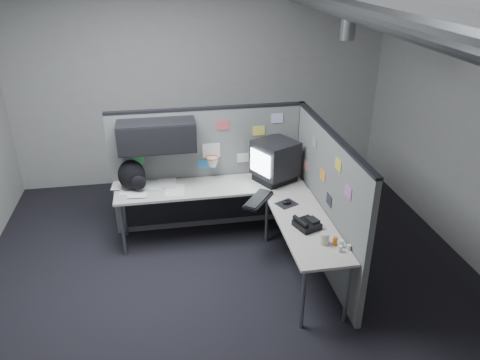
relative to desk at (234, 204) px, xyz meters
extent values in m
cube|color=black|center=(-0.15, -0.70, -0.62)|extent=(5.60, 5.60, 0.01)
cube|color=#9E9E99|center=(-0.15, 2.10, 0.99)|extent=(5.60, 0.01, 3.20)
cylinder|color=slate|center=(1.25, -0.70, 2.24)|extent=(0.40, 5.49, 0.40)
cylinder|color=slate|center=(1.25, 0.10, 1.99)|extent=(0.16, 0.16, 0.30)
cube|color=slate|center=(-0.23, 0.60, 0.19)|extent=(2.43, 0.06, 1.60)
cube|color=black|center=(-0.23, 0.60, 1.00)|extent=(2.43, 0.07, 0.03)
cube|color=black|center=(0.95, 0.60, 0.19)|extent=(0.07, 0.07, 1.60)
cube|color=black|center=(-0.85, 0.40, 0.76)|extent=(0.90, 0.35, 0.35)
cube|color=black|center=(-0.85, 0.22, 0.76)|extent=(0.90, 0.02, 0.33)
cube|color=silver|center=(-0.20, 0.56, 0.47)|extent=(0.22, 0.02, 0.18)
torus|color=#D85914|center=(-0.20, 0.47, 0.41)|extent=(0.16, 0.16, 0.01)
cone|color=white|center=(-0.20, 0.47, 0.35)|extent=(0.14, 0.14, 0.11)
cube|color=#4CB266|center=(-1.10, 0.56, 0.41)|extent=(0.15, 0.01, 0.12)
cube|color=#CC4C4C|center=(-0.05, 0.56, 0.79)|extent=(0.15, 0.01, 0.12)
cube|color=silver|center=(0.20, 0.56, 0.34)|extent=(0.15, 0.01, 0.12)
cube|color=#E5D84C|center=(0.40, 0.56, 0.69)|extent=(0.15, 0.01, 0.12)
cube|color=silver|center=(0.63, 0.56, 0.84)|extent=(0.15, 0.01, 0.12)
cube|color=#337FCC|center=(-0.30, 0.56, 0.29)|extent=(0.15, 0.01, 0.12)
cube|color=slate|center=(0.95, -0.49, 0.19)|extent=(0.06, 2.23, 1.60)
cube|color=black|center=(0.95, -0.49, 1.00)|extent=(0.07, 2.23, 0.03)
cube|color=gray|center=(0.92, -0.05, 0.74)|extent=(0.01, 0.15, 0.12)
cube|color=orange|center=(0.92, -0.40, 0.49)|extent=(0.01, 0.15, 0.12)
cube|color=gold|center=(0.92, -0.80, 0.79)|extent=(0.01, 0.15, 0.12)
cube|color=#D87F7F|center=(0.92, 0.20, 0.34)|extent=(0.01, 0.15, 0.12)
cube|color=#B266B2|center=(0.92, -1.10, 0.64)|extent=(0.01, 0.15, 0.12)
cube|color=#26262D|center=(0.92, -0.65, 0.31)|extent=(0.01, 0.15, 0.12)
cube|color=#B8B2A6|center=(-0.25, 0.28, 0.10)|extent=(2.30, 0.56, 0.03)
cube|color=#B8B2A6|center=(0.63, -0.78, 0.10)|extent=(0.56, 1.55, 0.03)
cube|color=black|center=(-0.25, 0.50, -0.21)|extent=(2.18, 0.02, 0.55)
cylinder|color=gray|center=(-1.33, 0.06, -0.26)|extent=(0.04, 0.04, 0.70)
cylinder|color=gray|center=(-1.33, 0.50, -0.26)|extent=(0.04, 0.04, 0.70)
cylinder|color=gray|center=(0.41, 0.06, -0.26)|extent=(0.04, 0.04, 0.70)
cylinder|color=gray|center=(0.41, -1.48, -0.26)|extent=(0.04, 0.04, 0.70)
cylinder|color=gray|center=(0.85, -1.48, -0.26)|extent=(0.04, 0.04, 0.70)
cube|color=black|center=(0.56, 0.30, 0.16)|extent=(0.56, 0.53, 0.09)
cube|color=black|center=(0.56, 0.30, 0.42)|extent=(0.61, 0.61, 0.43)
cube|color=white|center=(0.35, 0.19, 0.42)|extent=(0.18, 0.32, 0.28)
cube|color=black|center=(0.24, -0.20, 0.13)|extent=(0.43, 0.51, 0.03)
cube|color=black|center=(0.24, -0.20, 0.15)|extent=(0.39, 0.46, 0.01)
cube|color=black|center=(0.55, -0.32, 0.12)|extent=(0.27, 0.26, 0.01)
ellipsoid|color=black|center=(0.55, -0.32, 0.14)|extent=(0.12, 0.10, 0.04)
cube|color=black|center=(0.62, -0.84, 0.15)|extent=(0.29, 0.30, 0.07)
cylinder|color=black|center=(0.55, -0.86, 0.21)|extent=(0.12, 0.22, 0.05)
cube|color=black|center=(0.69, -0.83, 0.19)|extent=(0.14, 0.16, 0.02)
cylinder|color=silver|center=(0.84, -1.25, 0.15)|extent=(0.06, 0.06, 0.08)
cylinder|color=silver|center=(0.80, -1.32, 0.15)|extent=(0.05, 0.05, 0.06)
cylinder|color=silver|center=(0.90, -1.31, 0.14)|extent=(0.05, 0.05, 0.05)
cylinder|color=#D85914|center=(0.80, -1.21, 0.16)|extent=(0.05, 0.05, 0.09)
cylinder|color=#BBB8A5|center=(0.70, -1.17, 0.18)|extent=(0.09, 0.09, 0.12)
cube|color=white|center=(-0.68, 0.24, 0.12)|extent=(0.26, 0.34, 0.00)
cube|color=white|center=(-0.94, 0.43, 0.12)|extent=(0.26, 0.34, 0.00)
cube|color=white|center=(-1.22, 0.35, 0.13)|extent=(0.25, 0.34, 0.00)
cube|color=white|center=(-0.77, 0.47, 0.13)|extent=(0.26, 0.34, 0.00)
cube|color=white|center=(-1.12, 0.25, 0.13)|extent=(0.26, 0.34, 0.00)
cube|color=white|center=(-1.31, 0.49, 0.13)|extent=(0.26, 0.34, 0.00)
ellipsoid|color=black|center=(-1.18, 0.34, 0.31)|extent=(0.37, 0.31, 0.39)
ellipsoid|color=black|center=(-1.10, 0.23, 0.26)|extent=(0.20, 0.14, 0.18)
camera|label=1|loc=(-0.77, -4.80, 2.68)|focal=35.00mm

